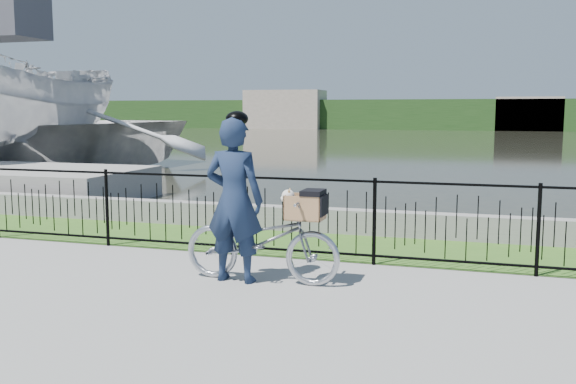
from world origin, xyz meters
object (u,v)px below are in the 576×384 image
(bicycle_rig, at_px, (263,239))
(cyclist, at_px, (234,199))
(boat_far, at_px, (13,133))
(boat_near, at_px, (7,110))

(bicycle_rig, distance_m, cyclist, 0.58)
(boat_far, bearing_deg, cyclist, -40.52)
(cyclist, bearing_deg, boat_far, 139.48)
(cyclist, relative_size, boat_far, 0.14)
(cyclist, xyz_separation_m, boat_far, (-11.35, 9.70, 0.30))
(bicycle_rig, relative_size, boat_far, 0.13)
(cyclist, distance_m, boat_far, 14.93)
(bicycle_rig, relative_size, boat_near, 0.19)
(bicycle_rig, distance_m, boat_far, 15.14)
(bicycle_rig, bearing_deg, boat_near, 142.21)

